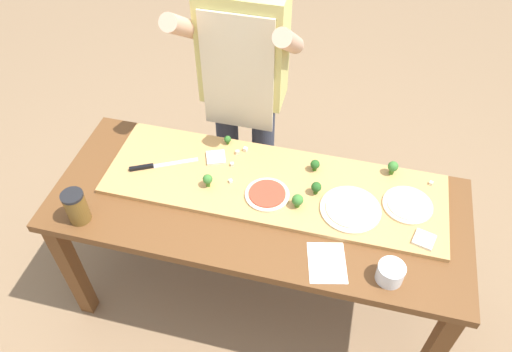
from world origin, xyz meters
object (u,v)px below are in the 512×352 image
(cheese_crumble_e, at_px, (232,164))
(flour_cup, at_px, (390,273))
(cheese_crumble_d, at_px, (245,149))
(sauce_jar, at_px, (76,207))
(pizza_whole_cheese_artichoke, at_px, (351,209))
(cook_center, at_px, (243,80))
(pizza_slice_near_left, at_px, (216,157))
(broccoli_floret_center_left, at_px, (297,201))
(broccoli_floret_back_left, at_px, (316,187))
(cheese_crumble_c, at_px, (231,181))
(pizza_whole_tomato_red, at_px, (267,194))
(recipe_note, at_px, (327,263))
(broccoli_floret_front_right, at_px, (315,165))
(broccoli_floret_back_right, at_px, (228,139))
(pizza_whole_white_garlic, at_px, (408,205))
(broccoli_floret_front_left, at_px, (208,180))
(prep_table, at_px, (258,216))
(cheese_crumble_b, at_px, (238,152))
(chefs_knife, at_px, (154,166))
(pizza_slice_near_right, at_px, (424,239))
(cheese_crumble_a, at_px, (431,183))
(broccoli_floret_back_mid, at_px, (393,167))

(cheese_crumble_e, bearing_deg, flour_cup, -29.46)
(cheese_crumble_d, xyz_separation_m, sauce_jar, (-0.58, -0.55, 0.05))
(pizza_whole_cheese_artichoke, distance_m, cook_center, 0.81)
(pizza_slice_near_left, height_order, broccoli_floret_center_left, broccoli_floret_center_left)
(pizza_slice_near_left, bearing_deg, broccoli_floret_back_left, -11.63)
(pizza_slice_near_left, xyz_separation_m, cheese_crumble_c, (0.11, -0.13, 0.00))
(pizza_whole_tomato_red, distance_m, recipe_note, 0.41)
(broccoli_floret_front_right, height_order, broccoli_floret_back_right, broccoli_floret_front_right)
(cheese_crumble_c, height_order, sauce_jar, sauce_jar)
(broccoli_floret_center_left, distance_m, cheese_crumble_e, 0.38)
(pizza_whole_white_garlic, relative_size, cook_center, 0.13)
(pizza_whole_cheese_artichoke, xyz_separation_m, flour_cup, (0.18, -0.28, 0.00))
(broccoli_floret_front_left, xyz_separation_m, broccoli_floret_center_left, (0.41, -0.02, -0.00))
(broccoli_floret_front_left, xyz_separation_m, broccoli_floret_back_left, (0.47, 0.07, -0.00))
(cheese_crumble_e, xyz_separation_m, cook_center, (-0.04, 0.37, 0.20))
(prep_table, bearing_deg, cook_center, 110.84)
(pizza_slice_near_left, xyz_separation_m, broccoli_floret_center_left, (0.42, -0.20, 0.03))
(pizza_whole_cheese_artichoke, relative_size, sauce_jar, 1.68)
(flour_cup, bearing_deg, pizza_whole_white_garlic, 81.82)
(cheese_crumble_b, height_order, sauce_jar, sauce_jar)
(chefs_knife, bearing_deg, cheese_crumble_c, -1.22)
(pizza_slice_near_right, height_order, cheese_crumble_c, cheese_crumble_c)
(pizza_slice_near_right, bearing_deg, prep_table, 175.62)
(broccoli_floret_back_left, distance_m, recipe_note, 0.35)
(flour_cup, bearing_deg, cheese_crumble_d, 143.21)
(prep_table, xyz_separation_m, broccoli_floret_front_right, (0.21, 0.23, 0.16))
(recipe_note, bearing_deg, pizza_whole_cheese_artichoke, 77.95)
(cheese_crumble_d, bearing_deg, broccoli_floret_front_left, -111.89)
(pizza_whole_tomato_red, xyz_separation_m, cheese_crumble_a, (0.69, 0.24, 0.00))
(cheese_crumble_c, relative_size, recipe_note, 0.08)
(broccoli_floret_center_left, relative_size, recipe_note, 0.34)
(prep_table, distance_m, cheese_crumble_a, 0.79)
(cheese_crumble_b, height_order, flour_cup, flour_cup)
(pizza_slice_near_right, height_order, broccoli_floret_center_left, broccoli_floret_center_left)
(cheese_crumble_d, bearing_deg, cheese_crumble_b, -138.31)
(cheese_crumble_b, relative_size, cook_center, 0.01)
(prep_table, relative_size, pizza_slice_near_left, 21.04)
(flour_cup, height_order, recipe_note, flour_cup)
(cheese_crumble_c, bearing_deg, prep_table, -24.61)
(broccoli_floret_front_left, bearing_deg, broccoli_floret_back_left, 8.72)
(pizza_whole_tomato_red, distance_m, broccoli_floret_front_right, 0.27)
(broccoli_floret_back_mid, height_order, cheese_crumble_e, broccoli_floret_back_mid)
(broccoli_floret_back_mid, height_order, cheese_crumble_d, broccoli_floret_back_mid)
(pizza_slice_near_right, distance_m, broccoli_floret_back_left, 0.49)
(broccoli_floret_front_left, height_order, cheese_crumble_e, broccoli_floret_front_left)
(broccoli_floret_center_left, bearing_deg, flour_cup, -31.39)
(broccoli_floret_front_right, height_order, recipe_note, broccoli_floret_front_right)
(pizza_whole_tomato_red, bearing_deg, pizza_slice_near_left, 149.85)
(broccoli_floret_center_left, bearing_deg, cheese_crumble_a, 26.13)
(sauce_jar, bearing_deg, chefs_knife, 60.13)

